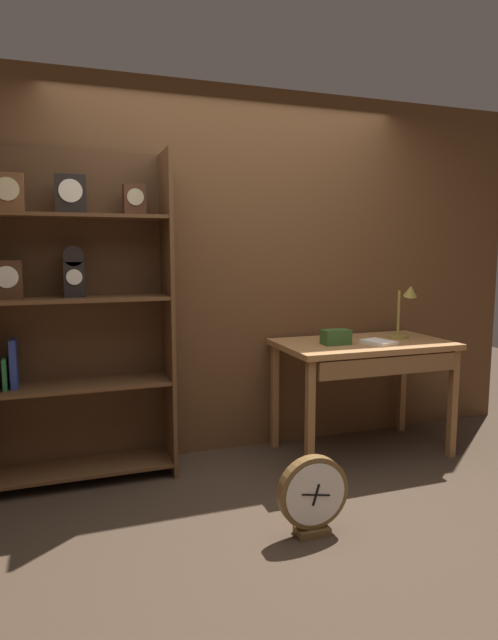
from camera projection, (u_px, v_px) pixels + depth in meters
name	position (u px, v px, depth m)	size (l,w,h in m)	color
ground_plane	(306.00, 531.00, 2.80)	(10.00, 10.00, 0.00)	#3D2D21
back_wood_panel	(231.00, 273.00, 3.84)	(4.80, 0.05, 2.60)	brown
bookshelf	(71.00, 315.00, 3.31)	(1.17, 0.36, 2.09)	brown
workbench	(365.00, 356.00, 3.79)	(1.22, 0.70, 0.82)	#9E6B3D
desk_lamp	(405.00, 309.00, 3.92)	(0.20, 0.20, 0.40)	olive
toolbox_small	(336.00, 337.00, 3.68)	(0.19, 0.12, 0.10)	#2D5123
open_repair_manual	(379.00, 342.00, 3.70)	(0.16, 0.22, 0.03)	silver
round_clock_large	(313.00, 495.00, 2.74)	(0.38, 0.11, 0.42)	brown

